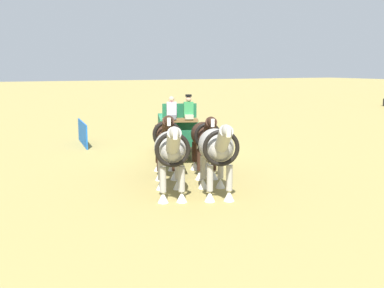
{
  "coord_description": "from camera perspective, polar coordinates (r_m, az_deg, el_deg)",
  "views": [
    {
      "loc": [
        17.61,
        -8.05,
        3.67
      ],
      "look_at": [
        4.21,
        -1.38,
        1.2
      ],
      "focal_mm": 43.72,
      "sensor_mm": 36.0,
      "label": 1
    }
  ],
  "objects": [
    {
      "name": "ground_plane",
      "position": [
        19.71,
        -1.85,
        -1.37
      ],
      "size": [
        220.0,
        220.0,
        0.0
      ],
      "primitive_type": "plane",
      "color": "#9E8C4C"
    },
    {
      "name": "show_wagon",
      "position": [
        19.35,
        -1.82,
        1.83
      ],
      "size": [
        5.74,
        2.87,
        2.65
      ],
      "color": "#195B38",
      "rests_on": "ground"
    },
    {
      "name": "draft_horse_rear_near",
      "position": [
        15.82,
        1.52,
        0.84
      ],
      "size": [
        3.1,
        1.6,
        2.19
      ],
      "color": "#331E14",
      "rests_on": "ground"
    },
    {
      "name": "draft_horse_rear_off",
      "position": [
        15.71,
        -3.19,
        0.89
      ],
      "size": [
        2.96,
        1.56,
        2.23
      ],
      "color": "#331E14",
      "rests_on": "ground"
    },
    {
      "name": "draft_horse_lead_near",
      "position": [
        13.3,
        3.0,
        -0.55
      ],
      "size": [
        3.01,
        1.63,
        2.26
      ],
      "color": "#9E998E",
      "rests_on": "ground"
    },
    {
      "name": "draft_horse_lead_off",
      "position": [
        13.15,
        -2.59,
        -0.8
      ],
      "size": [
        2.93,
        1.57,
        2.22
      ],
      "color": "#9E998E",
      "rests_on": "ground"
    },
    {
      "name": "sponsor_banner",
      "position": [
        22.94,
        -13.2,
        1.3
      ],
      "size": [
        3.19,
        0.43,
        1.1
      ],
      "primitive_type": "cube",
      "rotation": [
        0.0,
        0.0,
        -0.12
      ],
      "color": "#1959B2",
      "rests_on": "ground"
    }
  ]
}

